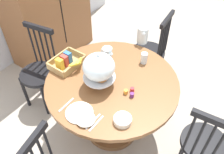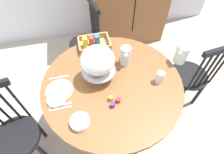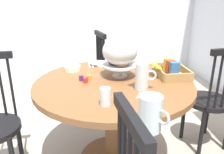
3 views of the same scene
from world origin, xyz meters
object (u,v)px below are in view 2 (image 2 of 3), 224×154
at_px(dining_table, 112,94).
at_px(orange_juice_pitcher, 181,54).
at_px(windsor_chair_by_cabinet, 87,44).
at_px(china_plate_large, 60,90).
at_px(windsor_chair_facing_door, 16,135).
at_px(cereal_bowl, 80,122).
at_px(milk_pitcher, 125,57).
at_px(china_plate_small, 57,99).
at_px(pastry_stand_with_dome, 98,61).
at_px(drinking_glass, 160,77).
at_px(windsor_chair_near_window, 190,76).
at_px(cereal_basket, 94,44).

relative_size(dining_table, orange_juice_pitcher, 6.71).
bearing_deg(windsor_chair_by_cabinet, china_plate_large, -109.37).
height_order(windsor_chair_by_cabinet, windsor_chair_facing_door, same).
relative_size(windsor_chair_facing_door, orange_juice_pitcher, 5.45).
bearing_deg(cereal_bowl, windsor_chair_by_cabinet, 81.49).
bearing_deg(windsor_chair_by_cabinet, milk_pitcher, -67.86).
distance_m(milk_pitcher, china_plate_small, 0.69).
bearing_deg(cereal_bowl, china_plate_small, 123.79).
bearing_deg(china_plate_large, dining_table, 0.08).
bearing_deg(pastry_stand_with_dome, drinking_glass, -18.46).
relative_size(milk_pitcher, cereal_bowl, 1.33).
bearing_deg(drinking_glass, windsor_chair_near_window, 18.92).
bearing_deg(windsor_chair_near_window, drinking_glass, -161.08).
distance_m(dining_table, china_plate_large, 0.49).
height_order(dining_table, windsor_chair_by_cabinet, windsor_chair_by_cabinet).
height_order(pastry_stand_with_dome, china_plate_small, pastry_stand_with_dome).
bearing_deg(windsor_chair_by_cabinet, orange_juice_pitcher, -45.25).
relative_size(cereal_basket, cereal_bowl, 2.26).
height_order(orange_juice_pitcher, cereal_basket, orange_juice_pitcher).
bearing_deg(drinking_glass, china_plate_large, 173.14).
bearing_deg(china_plate_large, cereal_basket, 52.04).
distance_m(orange_juice_pitcher, cereal_bowl, 1.06).
distance_m(pastry_stand_with_dome, china_plate_small, 0.43).
bearing_deg(windsor_chair_by_cabinet, windsor_chair_near_window, -38.56).
xyz_separation_m(windsor_chair_by_cabinet, china_plate_small, (-0.34, -0.98, 0.30)).
distance_m(windsor_chair_by_cabinet, windsor_chair_facing_door, 1.30).
relative_size(cereal_basket, china_plate_large, 1.44).
xyz_separation_m(windsor_chair_by_cabinet, drinking_glass, (0.51, -0.99, 0.34)).
distance_m(windsor_chair_near_window, windsor_chair_facing_door, 1.80).
distance_m(orange_juice_pitcher, china_plate_small, 1.15).
height_order(windsor_chair_near_window, milk_pitcher, windsor_chair_near_window).
xyz_separation_m(cereal_basket, china_plate_small, (-0.39, -0.55, -0.03)).
height_order(dining_table, milk_pitcher, milk_pitcher).
xyz_separation_m(windsor_chair_by_cabinet, windsor_chair_facing_door, (-0.76, -1.06, 0.00)).
distance_m(windsor_chair_by_cabinet, china_plate_small, 1.08).
height_order(pastry_stand_with_dome, china_plate_large, pastry_stand_with_dome).
distance_m(milk_pitcher, china_plate_large, 0.64).
xyz_separation_m(milk_pitcher, drinking_glass, (0.22, -0.27, -0.03)).
height_order(windsor_chair_near_window, drinking_glass, windsor_chair_near_window).
distance_m(pastry_stand_with_dome, cereal_bowl, 0.47).
height_order(cereal_basket, drinking_glass, cereal_basket).
height_order(pastry_stand_with_dome, drinking_glass, pastry_stand_with_dome).
height_order(orange_juice_pitcher, drinking_glass, orange_juice_pitcher).
height_order(milk_pitcher, drinking_glass, milk_pitcher).
distance_m(china_plate_large, drinking_glass, 0.83).
bearing_deg(cereal_basket, cereal_bowl, -106.37).
height_order(windsor_chair_facing_door, drinking_glass, windsor_chair_facing_door).
height_order(windsor_chair_facing_door, pastry_stand_with_dome, pastry_stand_with_dome).
bearing_deg(china_plate_small, windsor_chair_by_cabinet, 70.97).
xyz_separation_m(orange_juice_pitcher, milk_pitcher, (-0.51, 0.09, 0.00)).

